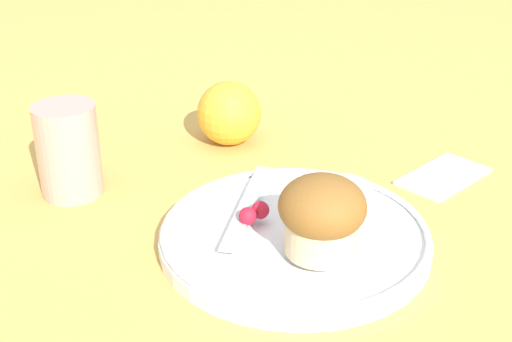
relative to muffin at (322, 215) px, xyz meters
name	(u,v)px	position (x,y,z in m)	size (l,w,h in m)	color
ground_plane	(269,236)	(0.01, 0.07, -0.06)	(3.00, 3.00, 0.00)	tan
plate	(295,236)	(0.01, 0.04, -0.05)	(0.25, 0.25, 0.02)	white
muffin	(322,215)	(0.00, 0.00, 0.00)	(0.07, 0.07, 0.07)	beige
cream_ramekin	(343,193)	(0.08, 0.04, -0.03)	(0.06, 0.06, 0.02)	silver
berry_pair	(254,213)	(-0.01, 0.08, -0.03)	(0.03, 0.02, 0.02)	#B7192D
butter_knife	(249,205)	(0.01, 0.10, -0.03)	(0.14, 0.10, 0.00)	#B7B7BC
orange_fruit	(229,113)	(0.12, 0.25, -0.02)	(0.08, 0.08, 0.08)	#F4A82D
juice_glass	(68,150)	(-0.08, 0.27, -0.01)	(0.06, 0.06, 0.10)	#E5998C
folded_napkin	(444,175)	(0.23, 0.02, -0.05)	(0.11, 0.06, 0.01)	white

